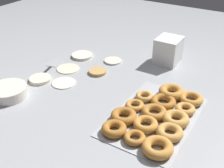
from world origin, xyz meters
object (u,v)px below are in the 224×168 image
(pancake_0, at_px, (98,72))
(donut_tray, at_px, (157,114))
(spatula, at_px, (53,64))
(pancake_2, at_px, (64,82))
(container_stack, at_px, (168,50))
(pancake_1, at_px, (82,55))
(pancake_3, at_px, (113,61))
(pancake_5, at_px, (40,79))
(batter_bowl, at_px, (8,92))
(pancake_4, at_px, (68,68))

(pancake_0, distance_m, donut_tray, 0.46)
(pancake_0, height_order, spatula, pancake_0)
(pancake_2, height_order, container_stack, container_stack)
(pancake_0, relative_size, pancake_1, 0.76)
(pancake_3, height_order, pancake_5, pancake_5)
(pancake_0, xyz_separation_m, pancake_5, (-0.21, 0.20, 0.00))
(pancake_3, height_order, donut_tray, donut_tray)
(pancake_0, bearing_deg, batter_bowl, 150.83)
(pancake_4, bearing_deg, donut_tray, -103.85)
(pancake_1, height_order, container_stack, container_stack)
(pancake_2, height_order, batter_bowl, batter_bowl)
(pancake_0, relative_size, pancake_2, 0.79)
(container_stack, bearing_deg, pancake_5, 138.97)
(pancake_3, bearing_deg, pancake_5, 151.80)
(pancake_3, relative_size, batter_bowl, 0.56)
(container_stack, bearing_deg, pancake_4, 130.71)
(container_stack, distance_m, spatula, 0.64)
(pancake_1, relative_size, pancake_4, 1.00)
(pancake_5, height_order, donut_tray, donut_tray)
(spatula, bearing_deg, pancake_5, -173.10)
(donut_tray, distance_m, container_stack, 0.53)
(pancake_4, relative_size, batter_bowl, 0.70)
(batter_bowl, bearing_deg, pancake_3, -21.70)
(donut_tray, bearing_deg, pancake_0, 65.56)
(pancake_3, relative_size, donut_tray, 0.20)
(pancake_5, bearing_deg, pancake_2, -71.60)
(pancake_4, xyz_separation_m, spatula, (-0.00, 0.10, -0.00))
(pancake_0, xyz_separation_m, batter_bowl, (-0.39, 0.22, 0.02))
(spatula, bearing_deg, pancake_4, -103.72)
(spatula, bearing_deg, pancake_1, -38.35)
(pancake_1, xyz_separation_m, pancake_4, (-0.16, -0.03, -0.00))
(pancake_0, relative_size, pancake_4, 0.77)
(pancake_0, bearing_deg, pancake_4, 106.75)
(pancake_3, distance_m, donut_tray, 0.54)
(batter_bowl, bearing_deg, pancake_1, -3.49)
(container_stack, bearing_deg, pancake_2, 145.11)
(donut_tray, bearing_deg, pancake_1, 63.20)
(container_stack, bearing_deg, pancake_3, 121.19)
(pancake_0, xyz_separation_m, donut_tray, (-0.19, -0.42, 0.01))
(pancake_0, relative_size, donut_tray, 0.19)
(batter_bowl, distance_m, container_stack, 0.85)
(pancake_3, bearing_deg, spatula, 127.78)
(pancake_0, height_order, pancake_1, same)
(pancake_5, relative_size, batter_bowl, 0.63)
(pancake_2, bearing_deg, pancake_1, 20.21)
(pancake_0, bearing_deg, pancake_2, 155.22)
(pancake_3, height_order, spatula, pancake_3)
(pancake_5, relative_size, donut_tray, 0.23)
(pancake_1, xyz_separation_m, pancake_5, (-0.33, 0.01, 0.00))
(batter_bowl, height_order, container_stack, container_stack)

